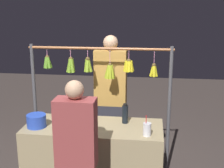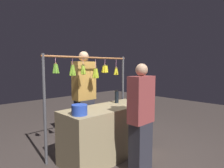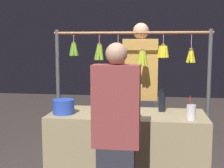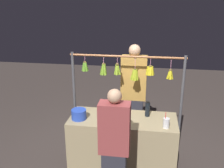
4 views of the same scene
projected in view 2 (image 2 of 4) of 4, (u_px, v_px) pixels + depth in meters
The scene contains 8 objects.
ground_plane at pixel (108, 156), 3.24m from camera, with size 12.00×12.00×0.00m, color #3F3531.
market_counter at pixel (108, 132), 3.20m from camera, with size 1.56×0.64×0.84m, color tan.
display_rack at pixel (90, 82), 3.45m from camera, with size 1.79×0.14×1.70m.
water_bottle at pixel (117, 97), 3.48m from camera, with size 0.07×0.07×0.23m.
blue_bucket at pixel (79, 110), 2.63m from camera, with size 0.22×0.22×0.14m, color blue.
drink_cup at pixel (140, 100), 3.43m from camera, with size 0.09×0.09×0.22m.
vendor_person at pixel (84, 98), 3.77m from camera, with size 0.42×0.23×1.79m.
customer_person at pixel (141, 120), 2.64m from camera, with size 0.37×0.20×1.54m.
Camera 2 is at (2.10, 2.28, 1.52)m, focal length 30.82 mm.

